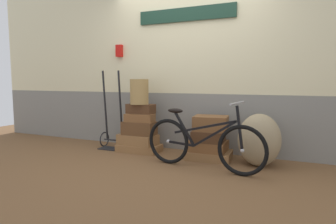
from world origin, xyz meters
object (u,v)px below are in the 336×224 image
(suitcase_1, at_px, (138,139))
(suitcase_8, at_px, (211,123))
(suitcase_5, at_px, (209,155))
(wicker_basket, at_px, (139,92))
(suitcase_4, at_px, (141,109))
(suitcase_6, at_px, (207,146))
(suitcase_3, at_px, (140,118))
(suitcase_2, at_px, (139,128))
(burlap_sack, at_px, (259,140))
(luggage_trolley, at_px, (112,129))
(suitcase_0, at_px, (139,148))
(suitcase_7, at_px, (208,136))
(bicycle, at_px, (202,143))

(suitcase_1, relative_size, suitcase_8, 1.29)
(suitcase_5, height_order, suitcase_8, suitcase_8)
(suitcase_1, distance_m, wicker_basket, 0.74)
(suitcase_4, distance_m, suitcase_6, 1.18)
(suitcase_3, distance_m, suitcase_8, 1.11)
(suitcase_1, xyz_separation_m, suitcase_2, (0.03, -0.01, 0.18))
(suitcase_2, height_order, suitcase_6, suitcase_2)
(suitcase_6, xyz_separation_m, burlap_sack, (0.71, -0.06, 0.15))
(suitcase_4, bearing_deg, suitcase_3, -75.54)
(suitcase_5, bearing_deg, wicker_basket, 176.74)
(suitcase_3, xyz_separation_m, suitcase_4, (-0.01, 0.06, 0.13))
(suitcase_1, xyz_separation_m, suitcase_5, (1.14, 0.03, -0.13))
(suitcase_3, bearing_deg, suitcase_6, -3.75)
(wicker_basket, height_order, luggage_trolley, luggage_trolley)
(suitcase_1, bearing_deg, suitcase_0, 23.62)
(suitcase_4, distance_m, suitcase_8, 1.14)
(suitcase_4, relative_size, wicker_basket, 1.11)
(suitcase_3, height_order, wicker_basket, wicker_basket)
(suitcase_1, bearing_deg, suitcase_7, 4.56)
(suitcase_5, bearing_deg, suitcase_3, 178.10)
(suitcase_7, bearing_deg, suitcase_2, 178.61)
(suitcase_5, distance_m, wicker_basket, 1.41)
(suitcase_6, distance_m, luggage_trolley, 1.62)
(suitcase_6, height_order, luggage_trolley, luggage_trolley)
(suitcase_0, distance_m, suitcase_7, 1.15)
(suitcase_1, distance_m, suitcase_5, 1.15)
(suitcase_6, height_order, suitcase_8, suitcase_8)
(suitcase_4, height_order, suitcase_7, suitcase_4)
(suitcase_1, xyz_separation_m, bicycle, (1.19, -0.47, 0.14))
(suitcase_0, distance_m, wicker_basket, 0.88)
(wicker_basket, bearing_deg, suitcase_6, 1.05)
(suitcase_2, distance_m, burlap_sack, 1.79)
(burlap_sack, bearing_deg, suitcase_3, 179.46)
(suitcase_0, relative_size, suitcase_7, 1.55)
(suitcase_2, bearing_deg, wicker_basket, 98.50)
(suitcase_4, bearing_deg, bicycle, -22.79)
(suitcase_1, bearing_deg, suitcase_3, -14.25)
(suitcase_8, distance_m, luggage_trolley, 1.68)
(wicker_basket, height_order, burlap_sack, wicker_basket)
(suitcase_4, xyz_separation_m, suitcase_6, (1.08, -0.01, -0.48))
(wicker_basket, height_order, bicycle, wicker_basket)
(suitcase_0, bearing_deg, suitcase_5, -0.31)
(suitcase_1, bearing_deg, suitcase_5, 6.27)
(suitcase_6, bearing_deg, suitcase_5, -3.58)
(suitcase_3, xyz_separation_m, suitcase_8, (1.11, 0.04, -0.02))
(suitcase_8, bearing_deg, burlap_sack, -11.45)
(suitcase_7, xyz_separation_m, wicker_basket, (-1.11, 0.02, 0.60))
(suitcase_6, relative_size, suitcase_7, 1.25)
(suitcase_6, bearing_deg, suitcase_0, -179.22)
(burlap_sack, bearing_deg, suitcase_8, 175.25)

